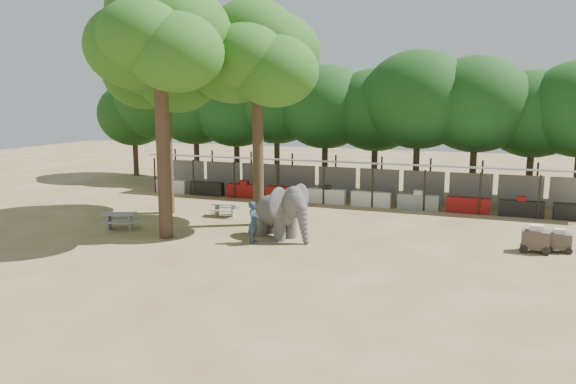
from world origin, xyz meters
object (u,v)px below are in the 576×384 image
(yard_tree_center, at_px, (159,37))
(yard_tree_back, at_px, (256,56))
(elephant, at_px, (282,211))
(cart_back, at_px, (559,241))
(handler, at_px, (253,222))
(picnic_table_near, at_px, (120,219))
(yard_tree_left, at_px, (164,66))
(picnic_table_far, at_px, (225,208))
(cart_front, at_px, (536,239))

(yard_tree_center, height_order, yard_tree_back, yard_tree_center)
(elephant, height_order, cart_back, elephant)
(yard_tree_back, bearing_deg, handler, -69.22)
(yard_tree_center, distance_m, picnic_table_near, 9.21)
(elephant, distance_m, cart_back, 12.12)
(elephant, bearing_deg, yard_tree_left, -177.74)
(yard_tree_back, height_order, picnic_table_far, yard_tree_back)
(picnic_table_near, bearing_deg, cart_back, -15.80)
(elephant, bearing_deg, picnic_table_far, 167.77)
(picnic_table_far, relative_size, cart_back, 1.48)
(yard_tree_center, xyz_separation_m, elephant, (5.26, 1.63, -7.92))
(picnic_table_near, bearing_deg, elephant, -16.63)
(yard_tree_center, bearing_deg, cart_back, 11.65)
(yard_tree_back, xyz_separation_m, handler, (1.37, -3.62, -7.59))
(yard_tree_left, height_order, picnic_table_far, yard_tree_left)
(yard_tree_back, bearing_deg, cart_front, -3.67)
(yard_tree_center, relative_size, cart_back, 11.24)
(handler, distance_m, picnic_table_far, 6.13)
(picnic_table_far, bearing_deg, elephant, -44.33)
(picnic_table_near, relative_size, cart_back, 1.91)
(cart_front, bearing_deg, handler, -162.44)
(yard_tree_back, distance_m, elephant, 7.96)
(yard_tree_left, relative_size, yard_tree_back, 0.97)
(yard_tree_left, distance_m, picnic_table_near, 8.90)
(picnic_table_near, bearing_deg, yard_tree_back, 5.79)
(yard_tree_left, height_order, yard_tree_center, yard_tree_center)
(yard_tree_center, distance_m, elephant, 9.65)
(elephant, height_order, handler, elephant)
(yard_tree_left, bearing_deg, cart_back, -4.12)
(picnic_table_far, bearing_deg, yard_tree_back, -32.54)
(yard_tree_center, distance_m, cart_front, 18.68)
(yard_tree_back, bearing_deg, cart_back, -1.84)
(yard_tree_back, height_order, cart_front, yard_tree_back)
(yard_tree_back, distance_m, cart_back, 16.33)
(handler, bearing_deg, yard_tree_center, 91.43)
(elephant, height_order, picnic_table_near, elephant)
(cart_front, bearing_deg, yard_tree_back, -179.21)
(yard_tree_left, bearing_deg, elephant, -22.21)
(picnic_table_far, bearing_deg, cart_back, -13.10)
(handler, relative_size, picnic_table_near, 0.93)
(picnic_table_near, distance_m, cart_back, 20.44)
(picnic_table_far, distance_m, cart_back, 16.73)
(yard_tree_back, distance_m, picnic_table_far, 8.51)
(yard_tree_center, xyz_separation_m, picnic_table_far, (0.55, 5.14, -8.74))
(yard_tree_center, xyz_separation_m, picnic_table_near, (-3.02, 0.51, -8.69))
(picnic_table_near, relative_size, picnic_table_far, 1.29)
(yard_tree_center, relative_size, yard_tree_back, 1.06)
(yard_tree_left, relative_size, picnic_table_far, 6.93)
(cart_back, bearing_deg, handler, -168.87)
(yard_tree_left, xyz_separation_m, elephant, (8.26, -3.37, -6.92))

